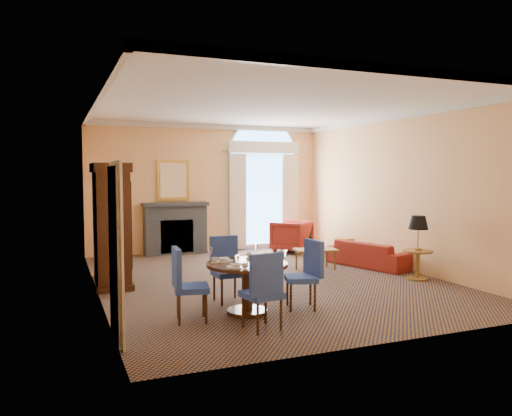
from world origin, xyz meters
name	(u,v)px	position (x,y,z in m)	size (l,w,h in m)	color
ground	(266,279)	(0.00, 0.00, 0.00)	(7.50, 7.50, 0.00)	#13203B
room_envelope	(252,146)	(-0.03, 0.67, 2.51)	(6.04, 7.52, 3.45)	#FEBE79
armoire	(111,227)	(-2.72, 0.50, 1.04)	(0.62, 1.09, 2.15)	black
dining_table	(247,276)	(-1.14, -1.99, 0.54)	(1.14, 1.14, 0.92)	black
dining_chair_north	(226,264)	(-1.18, -1.19, 0.57)	(0.46, 0.48, 1.00)	#27439A
dining_chair_south	(264,287)	(-1.24, -2.82, 0.57)	(0.52, 0.52, 1.00)	#27439A
dining_chair_east	(307,270)	(-0.23, -2.05, 0.57)	(0.56, 0.56, 1.00)	#27439A
dining_chair_west	(185,280)	(-2.06, -2.06, 0.57)	(0.52, 0.52, 1.00)	#27439A
sofa	(370,254)	(2.55, 0.35, 0.27)	(1.83, 0.71, 0.53)	maroon
armchair	(292,236)	(1.87, 2.75, 0.39)	(0.84, 0.87, 0.79)	maroon
coffee_table	(315,250)	(1.30, 0.47, 0.41)	(0.91, 0.61, 0.78)	brown
side_table	(418,239)	(2.60, -1.08, 0.76)	(0.55, 0.55, 1.17)	brown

